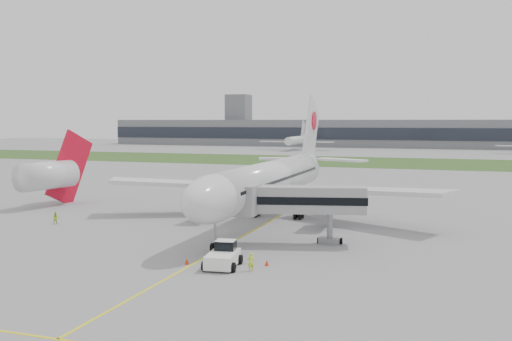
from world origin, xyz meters
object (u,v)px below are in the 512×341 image
(pushback_tug, at_px, (223,255))
(ground_crew_near, at_px, (251,262))
(airliner, at_px, (272,179))
(neighbor_aircraft, at_px, (50,175))
(jet_bridge, at_px, (296,200))

(pushback_tug, distance_m, ground_crew_near, 3.02)
(airliner, distance_m, neighbor_aircraft, 36.88)
(pushback_tug, height_order, ground_crew_near, pushback_tug)
(jet_bridge, relative_size, ground_crew_near, 8.16)
(airliner, relative_size, pushback_tug, 11.27)
(ground_crew_near, bearing_deg, airliner, -120.47)
(pushback_tug, xyz_separation_m, neighbor_aircraft, (-39.93, 25.95, 3.99))
(jet_bridge, relative_size, neighbor_aircraft, 0.88)
(jet_bridge, distance_m, neighbor_aircraft, 46.18)
(ground_crew_near, relative_size, neighbor_aircraft, 0.11)
(airliner, height_order, neighbor_aircraft, airliner)
(airliner, height_order, ground_crew_near, airliner)
(jet_bridge, height_order, ground_crew_near, jet_bridge)
(airliner, distance_m, ground_crew_near, 26.95)
(airliner, xyz_separation_m, neighbor_aircraft, (-36.87, 0.82, -0.62))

